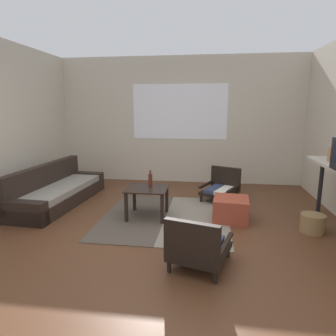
% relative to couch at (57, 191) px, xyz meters
% --- Properties ---
extents(ground_plane, '(7.80, 7.80, 0.00)m').
position_rel_couch_xyz_m(ground_plane, '(1.94, -1.18, -0.21)').
color(ground_plane, '#56331E').
extents(far_wall_with_window, '(5.60, 0.13, 2.70)m').
position_rel_couch_xyz_m(far_wall_with_window, '(1.94, 1.88, 1.14)').
color(far_wall_with_window, beige).
rests_on(far_wall_with_window, ground).
extents(area_rug, '(1.88, 2.01, 0.01)m').
position_rel_couch_xyz_m(area_rug, '(1.96, -0.40, -0.21)').
color(area_rug, '#4C4238').
rests_on(area_rug, ground).
extents(couch, '(0.83, 2.13, 0.67)m').
position_rel_couch_xyz_m(couch, '(0.00, 0.00, 0.00)').
color(couch, black).
rests_on(couch, ground).
extents(coffee_table, '(0.60, 0.56, 0.46)m').
position_rel_couch_xyz_m(coffee_table, '(1.68, -0.43, 0.15)').
color(coffee_table, black).
rests_on(coffee_table, ground).
extents(armchair_by_window, '(0.75, 0.77, 0.57)m').
position_rel_couch_xyz_m(armchair_by_window, '(2.82, 0.60, 0.03)').
color(armchair_by_window, black).
rests_on(armchair_by_window, ground).
extents(armchair_striped_foreground, '(0.71, 0.76, 0.58)m').
position_rel_couch_xyz_m(armchair_striped_foreground, '(2.49, -1.78, 0.03)').
color(armchair_striped_foreground, black).
rests_on(armchair_striped_foreground, ground).
extents(ottoman_orange, '(0.54, 0.54, 0.34)m').
position_rel_couch_xyz_m(ottoman_orange, '(2.92, -0.39, -0.04)').
color(ottoman_orange, '#993D28').
rests_on(ottoman_orange, ground).
extents(clay_vase, '(0.21, 0.21, 0.27)m').
position_rel_couch_xyz_m(clay_vase, '(4.28, -0.39, 0.81)').
color(clay_vase, '#A87047').
rests_on(clay_vase, console_shelf).
extents(glass_bottle, '(0.06, 0.06, 0.24)m').
position_rel_couch_xyz_m(glass_bottle, '(1.71, -0.31, 0.34)').
color(glass_bottle, '#5B2319').
rests_on(glass_bottle, coffee_table).
extents(wicker_basket, '(0.31, 0.31, 0.24)m').
position_rel_couch_xyz_m(wicker_basket, '(3.97, -0.66, -0.09)').
color(wicker_basket, olive).
rests_on(wicker_basket, ground).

